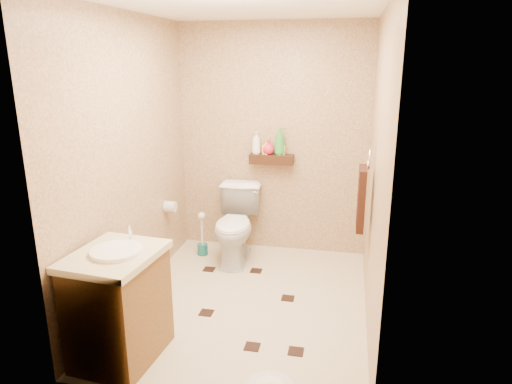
# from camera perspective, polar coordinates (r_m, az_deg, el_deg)

# --- Properties ---
(ground) EXTENTS (2.50, 2.50, 0.00)m
(ground) POSITION_cam_1_polar(r_m,az_deg,el_deg) (4.06, -1.07, -13.57)
(ground) COLOR #C2AE8E
(ground) RESTS_ON ground
(wall_back) EXTENTS (2.00, 0.04, 2.40)m
(wall_back) POSITION_cam_1_polar(r_m,az_deg,el_deg) (4.83, 2.13, 6.41)
(wall_back) COLOR tan
(wall_back) RESTS_ON ground
(wall_front) EXTENTS (2.00, 0.04, 2.40)m
(wall_front) POSITION_cam_1_polar(r_m,az_deg,el_deg) (2.47, -7.62, -3.28)
(wall_front) COLOR tan
(wall_front) RESTS_ON ground
(wall_left) EXTENTS (0.04, 2.50, 2.40)m
(wall_left) POSITION_cam_1_polar(r_m,az_deg,el_deg) (3.96, -15.45, 3.69)
(wall_left) COLOR tan
(wall_left) RESTS_ON ground
(wall_right) EXTENTS (0.04, 2.50, 2.40)m
(wall_right) POSITION_cam_1_polar(r_m,az_deg,el_deg) (3.54, 14.82, 2.31)
(wall_right) COLOR tan
(wall_right) RESTS_ON ground
(ceiling) EXTENTS (2.00, 2.50, 0.02)m
(ceiling) POSITION_cam_1_polar(r_m,az_deg,el_deg) (3.55, -1.29, 22.37)
(ceiling) COLOR white
(ceiling) RESTS_ON wall_back
(wall_shelf) EXTENTS (0.46, 0.14, 0.10)m
(wall_shelf) POSITION_cam_1_polar(r_m,az_deg,el_deg) (4.78, 1.95, 4.13)
(wall_shelf) COLOR #37190F
(wall_shelf) RESTS_ON wall_back
(floor_accents) EXTENTS (1.12, 1.34, 0.01)m
(floor_accents) POSITION_cam_1_polar(r_m,az_deg,el_deg) (4.03, -0.83, -13.81)
(floor_accents) COLOR black
(floor_accents) RESTS_ON ground
(toilet) EXTENTS (0.48, 0.78, 0.77)m
(toilet) POSITION_cam_1_polar(r_m,az_deg,el_deg) (4.70, -2.54, -4.16)
(toilet) COLOR white
(toilet) RESTS_ON ground
(vanity) EXTENTS (0.59, 0.69, 0.91)m
(vanity) POSITION_cam_1_polar(r_m,az_deg,el_deg) (3.35, -16.77, -13.28)
(vanity) COLOR brown
(vanity) RESTS_ON ground
(toilet_brush) EXTENTS (0.11, 0.11, 0.48)m
(toilet_brush) POSITION_cam_1_polar(r_m,az_deg,el_deg) (4.93, -6.73, -5.97)
(toilet_brush) COLOR #175D5E
(toilet_brush) RESTS_ON ground
(towel_ring) EXTENTS (0.12, 0.30, 0.76)m
(towel_ring) POSITION_cam_1_polar(r_m,az_deg,el_deg) (3.85, 13.09, -0.43)
(towel_ring) COLOR silver
(towel_ring) RESTS_ON wall_right
(toilet_paper) EXTENTS (0.12, 0.11, 0.12)m
(toilet_paper) POSITION_cam_1_polar(r_m,az_deg,el_deg) (4.66, -10.69, -1.81)
(toilet_paper) COLOR silver
(toilet_paper) RESTS_ON wall_left
(bottle_a) EXTENTS (0.12, 0.12, 0.24)m
(bottle_a) POSITION_cam_1_polar(r_m,az_deg,el_deg) (4.78, 0.03, 6.18)
(bottle_a) COLOR white
(bottle_a) RESTS_ON wall_shelf
(bottle_b) EXTENTS (0.09, 0.09, 0.15)m
(bottle_b) POSITION_cam_1_polar(r_m,az_deg,el_deg) (4.77, 1.31, 5.60)
(bottle_b) COLOR yellow
(bottle_b) RESTS_ON wall_shelf
(bottle_c) EXTENTS (0.17, 0.17, 0.16)m
(bottle_c) POSITION_cam_1_polar(r_m,az_deg,el_deg) (4.76, 1.57, 5.66)
(bottle_c) COLOR red
(bottle_c) RESTS_ON wall_shelf
(bottle_d) EXTENTS (0.13, 0.13, 0.28)m
(bottle_d) POSITION_cam_1_polar(r_m,az_deg,el_deg) (4.73, 2.98, 6.33)
(bottle_d) COLOR green
(bottle_d) RESTS_ON wall_shelf
(bottle_e) EXTENTS (0.09, 0.09, 0.14)m
(bottle_e) POSITION_cam_1_polar(r_m,az_deg,el_deg) (4.74, 3.12, 5.52)
(bottle_e) COLOR #FFCE54
(bottle_e) RESTS_ON wall_shelf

